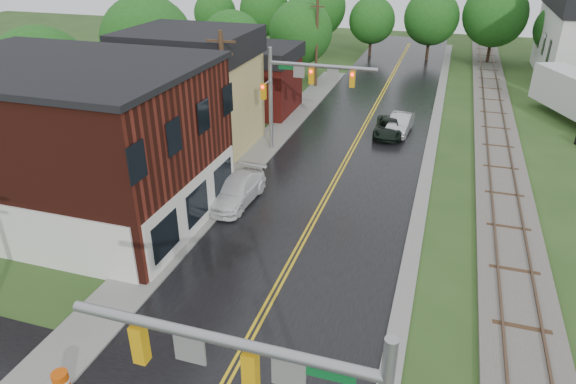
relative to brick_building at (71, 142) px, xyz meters
The scene contains 18 objects.
main_road 19.95m from the brick_building, 50.23° to the left, with size 10.00×90.00×0.02m, color black.
curb_right 27.15m from the brick_building, 48.20° to the left, with size 0.80×70.00×0.12m, color gray.
sidewalk_left 12.52m from the brick_building, 57.86° to the left, with size 2.40×50.00×0.12m, color gray.
brick_building is the anchor object (origin of this frame).
yellow_house 11.14m from the brick_building, 82.32° to the left, with size 8.00×7.00×6.40m, color tan.
darkred_building 20.25m from the brick_building, 82.92° to the left, with size 7.00×6.00×4.40m, color #3F0F0C.
railroad 30.36m from the brick_building, 41.66° to the left, with size 3.20×80.00×0.30m.
traffic_signal_far 15.03m from the brick_building, 53.08° to the left, with size 7.34×0.43×7.20m.
utility_pole_b 9.03m from the brick_building, 50.93° to the left, with size 1.80×0.28×9.00m.
utility_pole_c 29.56m from the brick_building, 78.91° to the left, with size 1.80×0.28×9.00m.
tree_left_a 10.14m from the brick_building, 136.87° to the left, with size 6.80×6.80×8.67m.
tree_left_b 17.80m from the brick_building, 107.61° to the left, with size 7.60×7.60×9.69m.
tree_left_c 24.94m from the brick_building, 93.14° to the left, with size 6.00×6.00×7.65m.
tree_left_e 31.12m from the brick_building, 83.29° to the left, with size 6.40×6.40×8.16m.
suv_dark 22.84m from the brick_building, 49.79° to the left, with size 2.12×4.60×1.28m, color black.
sedan_silver 23.94m from the brick_building, 49.76° to the left, with size 1.54×4.40×1.45m, color #A7A7AC.
pickup_white 9.15m from the brick_building, 25.20° to the left, with size 2.07×5.09×1.48m, color white.
construction_barrel 13.80m from the brick_building, 55.77° to the right, with size 0.55×0.55×0.97m, color #CC4A09.
Camera 1 is at (5.95, -5.51, 13.96)m, focal length 32.00 mm.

